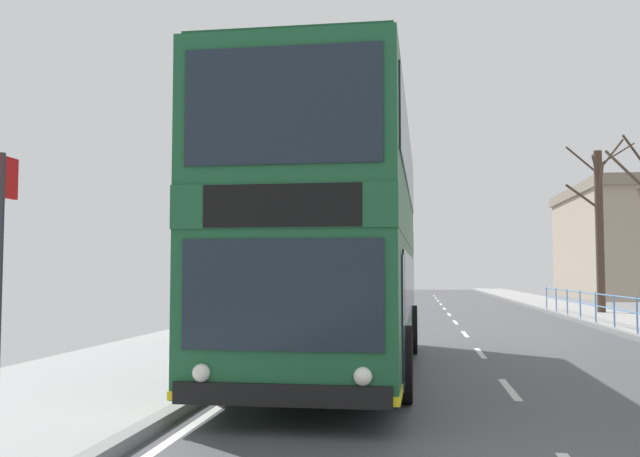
% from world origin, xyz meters
% --- Properties ---
extents(double_decker_bus_main, '(2.81, 10.20, 4.54)m').
position_xyz_m(double_decker_bus_main, '(-2.76, 8.86, 2.37)').
color(double_decker_bus_main, '#19512D').
rests_on(double_decker_bus_main, ground).
extents(bare_tree_far_00, '(2.75, 2.83, 7.30)m').
position_xyz_m(bare_tree_far_00, '(6.13, 26.51, 3.73)').
color(bare_tree_far_00, '#423328').
rests_on(bare_tree_far_00, ground).
extents(background_building_00, '(8.67, 15.34, 7.73)m').
position_xyz_m(background_building_00, '(13.78, 47.63, 3.89)').
color(background_building_00, gray).
rests_on(background_building_00, ground).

